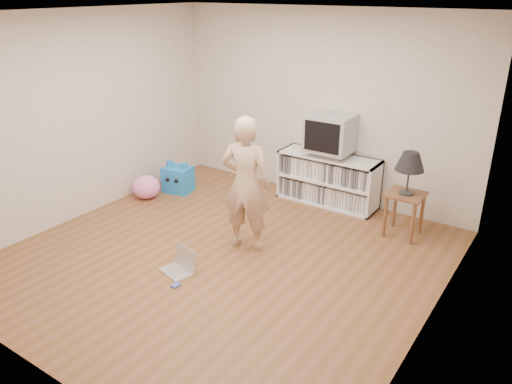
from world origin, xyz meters
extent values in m
plane|color=brown|center=(0.00, 0.00, 0.00)|extent=(4.50, 4.50, 0.00)
cube|color=beige|center=(0.00, 2.25, 1.30)|extent=(4.50, 0.02, 2.60)
cube|color=beige|center=(0.00, -2.25, 1.30)|extent=(4.50, 0.02, 2.60)
cube|color=beige|center=(-2.25, 0.00, 1.30)|extent=(0.02, 4.50, 2.60)
cube|color=beige|center=(2.25, 0.00, 1.30)|extent=(0.02, 4.50, 2.60)
cube|color=white|center=(0.00, 0.00, 2.60)|extent=(4.50, 4.50, 0.01)
cube|color=white|center=(0.28, 2.23, 0.35)|extent=(1.40, 0.03, 0.70)
cube|color=white|center=(-0.41, 2.02, 0.35)|extent=(0.03, 0.45, 0.70)
cube|color=white|center=(0.96, 2.02, 0.35)|extent=(0.03, 0.45, 0.70)
cube|color=white|center=(0.28, 2.02, 0.01)|extent=(1.40, 0.45, 0.03)
cube|color=white|center=(0.28, 2.02, 0.35)|extent=(1.34, 0.45, 0.03)
cube|color=white|center=(0.28, 2.02, 0.68)|extent=(1.40, 0.45, 0.03)
cube|color=silver|center=(0.28, 2.02, 0.35)|extent=(1.26, 0.36, 0.64)
cube|color=gray|center=(0.28, 2.02, 0.73)|extent=(0.45, 0.35, 0.07)
cube|color=#A0A0A5|center=(0.28, 2.02, 1.02)|extent=(0.60, 0.52, 0.50)
cube|color=black|center=(0.28, 1.75, 1.02)|extent=(0.50, 0.01, 0.40)
cylinder|color=brown|center=(1.31, 1.48, 0.26)|extent=(0.04, 0.04, 0.52)
cylinder|color=brown|center=(1.65, 1.48, 0.26)|extent=(0.04, 0.04, 0.52)
cylinder|color=brown|center=(1.31, 1.82, 0.26)|extent=(0.04, 0.04, 0.52)
cylinder|color=brown|center=(1.65, 1.82, 0.26)|extent=(0.04, 0.04, 0.52)
cube|color=brown|center=(1.48, 1.65, 0.54)|extent=(0.42, 0.42, 0.03)
cylinder|color=#333333|center=(1.48, 1.65, 0.56)|extent=(0.18, 0.18, 0.02)
cylinder|color=#333333|center=(1.48, 1.65, 0.74)|extent=(0.02, 0.02, 0.32)
imported|color=#CBA98A|center=(0.07, 0.35, 0.78)|extent=(0.65, 0.51, 1.57)
cube|color=silver|center=(-0.21, -0.55, 0.01)|extent=(0.40, 0.33, 0.02)
cube|color=silver|center=(-0.18, -0.43, 0.13)|extent=(0.36, 0.16, 0.23)
cube|color=black|center=(-0.18, -0.43, 0.13)|extent=(0.32, 0.13, 0.19)
cube|color=#435CB4|center=(-0.04, -0.76, 0.01)|extent=(0.07, 0.09, 0.02)
cube|color=blue|center=(-1.74, 1.16, 0.19)|extent=(0.45, 0.38, 0.37)
cylinder|color=blue|center=(-1.87, 1.14, 0.42)|extent=(0.09, 0.09, 0.08)
cylinder|color=blue|center=(-1.62, 1.19, 0.42)|extent=(0.09, 0.09, 0.08)
sphere|color=black|center=(-1.79, 0.99, 0.23)|extent=(0.06, 0.06, 0.06)
sphere|color=black|center=(-1.64, 1.02, 0.23)|extent=(0.06, 0.06, 0.06)
ellipsoid|color=#FF82C8|center=(-1.95, 0.72, 0.17)|extent=(0.41, 0.41, 0.33)
camera|label=1|loc=(3.07, -3.88, 2.84)|focal=35.00mm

